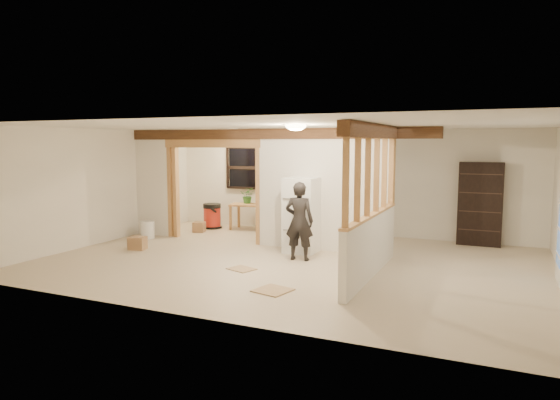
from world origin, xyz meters
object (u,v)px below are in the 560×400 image
at_px(shop_vac, 212,216).
at_px(woman, 299,221).
at_px(work_table, 251,217).
at_px(bookshelf, 480,204).
at_px(refrigerator, 302,215).

bearing_deg(shop_vac, woman, -35.02).
xyz_separation_m(work_table, shop_vac, (-1.04, -0.19, -0.01)).
relative_size(woman, work_table, 1.41).
bearing_deg(work_table, bookshelf, -8.77).
distance_m(refrigerator, work_table, 2.86).
distance_m(work_table, shop_vac, 1.06).
bearing_deg(bookshelf, refrigerator, -145.92).
relative_size(refrigerator, work_table, 1.43).
xyz_separation_m(woman, shop_vac, (-3.36, 2.35, -0.41)).
bearing_deg(woman, shop_vac, -41.53).
bearing_deg(refrigerator, work_table, 138.11).
bearing_deg(refrigerator, shop_vac, 151.64).
xyz_separation_m(shop_vac, bookshelf, (6.39, 0.49, 0.57)).
distance_m(refrigerator, bookshelf, 3.91).
distance_m(woman, bookshelf, 4.16).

